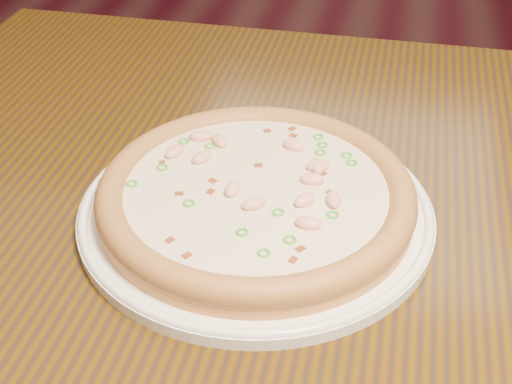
# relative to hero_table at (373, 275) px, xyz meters

# --- Properties ---
(ground) EXTENTS (9.00, 9.00, 0.00)m
(ground) POSITION_rel_hero_table_xyz_m (-0.29, 0.62, -0.65)
(ground) COLOR black
(hero_table) EXTENTS (1.20, 0.80, 0.75)m
(hero_table) POSITION_rel_hero_table_xyz_m (0.00, 0.00, 0.00)
(hero_table) COLOR black
(hero_table) RESTS_ON ground
(plate) EXTENTS (0.34, 0.34, 0.02)m
(plate) POSITION_rel_hero_table_xyz_m (-0.12, -0.05, 0.11)
(plate) COLOR white
(plate) RESTS_ON hero_table
(pizza) EXTENTS (0.31, 0.31, 0.03)m
(pizza) POSITION_rel_hero_table_xyz_m (-0.12, -0.05, 0.13)
(pizza) COLOR #CA854C
(pizza) RESTS_ON plate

